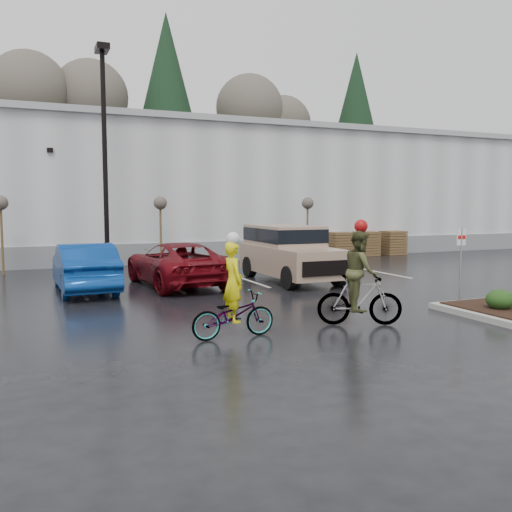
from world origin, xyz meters
name	(u,v)px	position (x,y,z in m)	size (l,w,h in m)	color
ground	(345,321)	(0.00, 0.00, 0.00)	(120.00, 120.00, 0.00)	black
warehouse	(151,191)	(0.00, 21.99, 3.65)	(60.50, 15.50, 7.20)	silver
wooded_ridge	(102,203)	(0.00, 45.00, 3.00)	(80.00, 25.00, 6.00)	#213E1A
lamppost	(104,134)	(-4.00, 12.00, 5.69)	(0.50, 1.00, 9.22)	black
sapling_west	(1,207)	(-8.00, 13.00, 2.73)	(0.60, 0.60, 3.20)	#513A20
sapling_mid	(160,207)	(-1.50, 13.00, 2.73)	(0.60, 0.60, 3.20)	#513A20
sapling_east	(308,207)	(6.00, 13.00, 2.73)	(0.60, 0.60, 3.20)	#513A20
pallet_stack_a	(339,244)	(8.50, 14.00, 0.68)	(1.20, 1.20, 1.35)	#513A20
pallet_stack_b	(366,244)	(10.20, 14.00, 0.68)	(1.20, 1.20, 1.35)	#513A20
pallet_stack_c	(392,243)	(12.00, 14.00, 0.68)	(1.20, 1.20, 1.35)	#513A20
shrub_a	(500,300)	(4.00, -1.00, 0.41)	(0.70, 0.70, 0.52)	black
fire_lane_sign	(461,257)	(3.80, 0.20, 1.41)	(0.30, 0.05, 2.20)	gray
car_blue	(84,267)	(-5.38, 7.21, 0.79)	(1.68, 4.81, 1.59)	#0D3B93
car_red	(177,264)	(-2.26, 7.31, 0.76)	(2.52, 5.47, 1.52)	maroon
suv_tan	(291,253)	(1.88, 6.68, 1.03)	(2.20, 5.10, 2.06)	#A1836D
cyclist_hivis	(233,305)	(-3.10, -0.51, 0.70)	(1.89, 0.73, 2.26)	#3F3F44
cyclist_olive	(360,287)	(0.06, -0.53, 0.90)	(1.98, 1.30, 2.49)	#3F3F44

